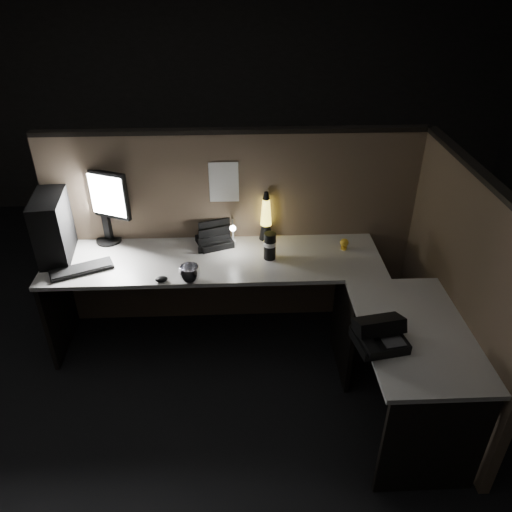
{
  "coord_description": "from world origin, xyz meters",
  "views": [
    {
      "loc": [
        0.01,
        -2.31,
        2.55
      ],
      "look_at": [
        0.13,
        0.35,
        0.9
      ],
      "focal_mm": 35.0,
      "sensor_mm": 36.0,
      "label": 1
    }
  ],
  "objects_px": {
    "lava_lamp": "(266,220)",
    "pc_tower": "(53,227)",
    "keyboard": "(82,269)",
    "desk_phone": "(379,334)",
    "monitor": "(102,199)"
  },
  "relations": [
    {
      "from": "monitor",
      "to": "keyboard",
      "type": "height_order",
      "value": "monitor"
    },
    {
      "from": "desk_phone",
      "to": "monitor",
      "type": "bearing_deg",
      "value": 134.75
    },
    {
      "from": "lava_lamp",
      "to": "desk_phone",
      "type": "bearing_deg",
      "value": -65.29
    },
    {
      "from": "monitor",
      "to": "lava_lamp",
      "type": "distance_m",
      "value": 1.15
    },
    {
      "from": "pc_tower",
      "to": "desk_phone",
      "type": "xyz_separation_m",
      "value": [
        1.98,
        -0.99,
        -0.16
      ]
    },
    {
      "from": "pc_tower",
      "to": "monitor",
      "type": "height_order",
      "value": "monitor"
    },
    {
      "from": "pc_tower",
      "to": "monitor",
      "type": "distance_m",
      "value": 0.37
    },
    {
      "from": "desk_phone",
      "to": "keyboard",
      "type": "bearing_deg",
      "value": 146.15
    },
    {
      "from": "desk_phone",
      "to": "lava_lamp",
      "type": "bearing_deg",
      "value": 104.68
    },
    {
      "from": "keyboard",
      "to": "lava_lamp",
      "type": "xyz_separation_m",
      "value": [
        1.24,
        0.38,
        0.14
      ]
    },
    {
      "from": "lava_lamp",
      "to": "pc_tower",
      "type": "bearing_deg",
      "value": -173.25
    },
    {
      "from": "pc_tower",
      "to": "keyboard",
      "type": "xyz_separation_m",
      "value": [
        0.2,
        -0.21,
        -0.21
      ]
    },
    {
      "from": "keyboard",
      "to": "desk_phone",
      "type": "bearing_deg",
      "value": -48.1
    },
    {
      "from": "monitor",
      "to": "keyboard",
      "type": "bearing_deg",
      "value": -80.52
    },
    {
      "from": "pc_tower",
      "to": "desk_phone",
      "type": "height_order",
      "value": "pc_tower"
    }
  ]
}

